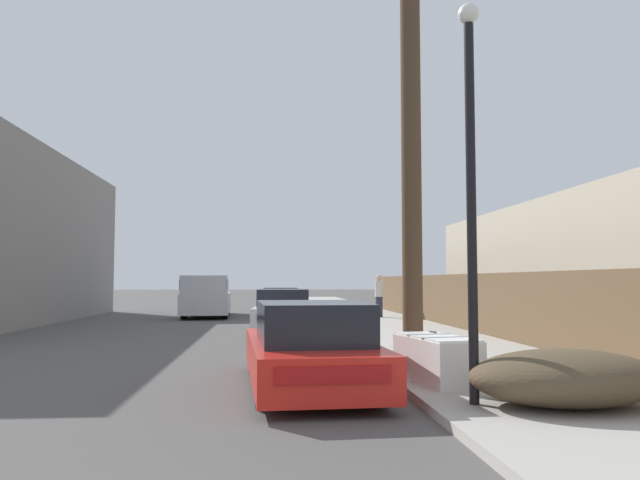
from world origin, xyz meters
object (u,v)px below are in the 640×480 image
Objects in this scene: parked_sports_car_red at (309,349)px; pedestrian at (379,295)px; discarded_fridge at (436,359)px; utility_pole at (411,141)px; brush_pile at (565,378)px; car_parked_far at (281,302)px; pickup_truck at (206,297)px; car_parked_mid at (284,312)px; street_lamp at (471,169)px.

parked_sports_car_red is 16.25m from pedestrian.
discarded_fridge is at bearing -97.21° from pedestrian.
utility_pole reaches higher than brush_pile.
utility_pole is at bearing 34.75° from parked_sports_car_red.
car_parked_far is 5.52m from pedestrian.
utility_pole reaches higher than discarded_fridge.
pedestrian is (1.96, 14.25, -3.09)m from utility_pole.
utility_pole reaches higher than pickup_truck.
pedestrian is (7.19, -2.56, 0.11)m from pickup_truck.
utility_pole is (0.07, 1.78, 3.65)m from discarded_fridge.
utility_pole is 5.26m from brush_pile.
utility_pole is at bearing 104.98° from brush_pile.
car_parked_far is at bearing 86.70° from parked_sports_car_red.
pedestrian reaches higher than car_parked_mid.
parked_sports_car_red is at bearing 161.57° from discarded_fridge.
car_parked_far is 0.86× the size of street_lamp.
pedestrian is at bearing -43.29° from car_parked_far.
street_lamp is at bearing -91.09° from utility_pole.
pickup_truck is at bearing 106.89° from brush_pile.
car_parked_far is at bearing 92.35° from car_parked_mid.
pedestrian is at bearing 86.87° from brush_pile.
brush_pile is (2.93, -21.79, -0.15)m from car_parked_far.
discarded_fridge is 0.77× the size of brush_pile.
utility_pole is 4.52× the size of pedestrian.
discarded_fridge is at bearing 90.12° from street_lamp.
utility_pole is 3.63m from street_lamp.
parked_sports_car_red is 0.61× the size of utility_pole.
street_lamp reaches higher than car_parked_mid.
pickup_truck reaches higher than car_parked_far.
pickup_truck is 21.02m from street_lamp.
brush_pile is (2.91, -2.14, -0.13)m from parked_sports_car_red.
parked_sports_car_red is at bearing 143.68° from brush_pile.
pickup_truck is 1.20× the size of street_lamp.
utility_pole is (5.23, -16.81, 3.20)m from pickup_truck.
car_parked_far is 21.98m from brush_pile.
brush_pile is (6.21, -20.47, -0.45)m from pickup_truck.
street_lamp is 17.93m from pedestrian.
discarded_fridge is at bearing -11.39° from parked_sports_car_red.
car_parked_mid is at bearing 99.52° from street_lamp.
street_lamp is (1.89, -21.58, 2.37)m from car_parked_far.
car_parked_far is 1.84× the size of brush_pile.
street_lamp is (2.00, -11.90, 2.35)m from car_parked_mid.
brush_pile is at bearing -72.91° from car_parked_mid.
parked_sports_car_red reaches higher than discarded_fridge.
pickup_truck is at bearing 113.75° from car_parked_mid.
street_lamp is at bearing -83.56° from car_parked_far.
car_parked_far is 2.46× the size of pedestrian.
brush_pile is at bearing -71.24° from discarded_fridge.
car_parked_far is at bearing 135.26° from pedestrian.
parked_sports_car_red is 4.29m from utility_pole.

